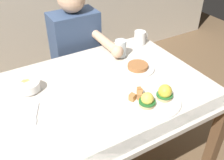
% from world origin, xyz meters
% --- Properties ---
extents(dining_table, '(1.20, 0.90, 0.74)m').
position_xyz_m(dining_table, '(0.00, 0.00, 0.63)').
color(dining_table, silver).
rests_on(dining_table, ground_plane).
extents(eggs_benedict_plate, '(0.27, 0.27, 0.09)m').
position_xyz_m(eggs_benedict_plate, '(0.19, -0.23, 0.77)').
color(eggs_benedict_plate, white).
rests_on(eggs_benedict_plate, dining_table).
extents(fruit_bowl, '(0.12, 0.12, 0.06)m').
position_xyz_m(fruit_bowl, '(-0.33, 0.19, 0.77)').
color(fruit_bowl, white).
rests_on(fruit_bowl, dining_table).
extents(coffee_mug, '(0.11, 0.08, 0.09)m').
position_xyz_m(coffee_mug, '(0.50, 0.34, 0.79)').
color(coffee_mug, white).
rests_on(coffee_mug, dining_table).
extents(fork, '(0.08, 0.15, 0.00)m').
position_xyz_m(fork, '(-0.36, -0.02, 0.74)').
color(fork, silver).
rests_on(fork, dining_table).
extents(water_glass_near, '(0.07, 0.07, 0.11)m').
position_xyz_m(water_glass_near, '(0.29, 0.26, 0.79)').
color(water_glass_near, silver).
rests_on(water_glass_near, dining_table).
extents(side_plate, '(0.20, 0.20, 0.04)m').
position_xyz_m(side_plate, '(0.30, 0.07, 0.75)').
color(side_plate, white).
rests_on(side_plate, dining_table).
extents(diner_person, '(0.34, 0.54, 1.14)m').
position_xyz_m(diner_person, '(0.13, 0.60, 0.65)').
color(diner_person, '#33333D').
rests_on(diner_person, ground_plane).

